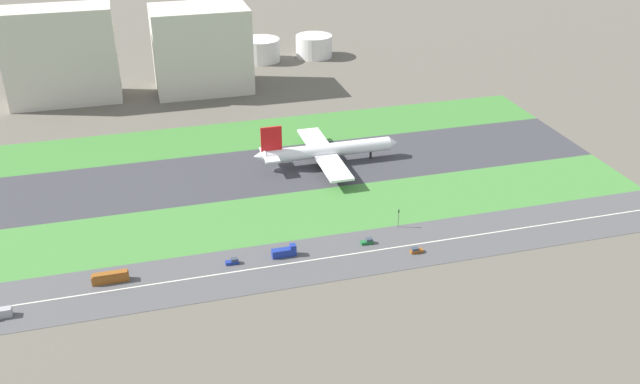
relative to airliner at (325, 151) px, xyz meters
The scene contains 17 objects.
ground_plane 22.32m from the airliner, behind, with size 800.00×800.00×0.00m, color #5B564C.
runway 22.31m from the airliner, behind, with size 280.00×46.00×0.10m, color #38383D.
grass_median_north 46.67m from the airliner, 117.60° to the left, with size 280.00×36.00×0.10m, color #3D7A33.
grass_median_south 46.67m from the airliner, 117.60° to the right, with size 280.00×36.00×0.10m, color #427F38.
highway 76.33m from the airliner, 106.36° to the right, with size 280.00×28.00×0.10m, color #4C4C4F.
highway_centerline 76.33m from the airliner, 106.36° to the right, with size 266.00×0.50×0.01m, color silver.
airliner is the anchor object (origin of this frame).
truck_1 75.92m from the airliner, 116.19° to the right, with size 8.40×2.50×4.00m.
bus_0 113.63m from the airliner, 143.21° to the right, with size 11.60×2.50×3.50m.
car_2 68.30m from the airliner, 93.01° to the right, with size 4.40×1.80×2.00m.
car_0 85.41m from the airliner, 127.09° to the right, with size 4.40×1.80×2.00m.
car_1 78.91m from the airliner, 82.20° to the right, with size 4.40×1.80×2.00m.
traffic_light 61.04m from the airliner, 79.60° to the right, with size 0.36×0.50×7.20m.
terminal_building 160.52m from the airliner, 134.35° to the left, with size 56.55×25.37×50.03m, color beige.
hangar_building 121.40m from the airliner, 108.53° to the left, with size 51.90×35.16×46.01m, color beige.
fuel_tank_west 159.04m from the airliner, 88.81° to the left, with size 24.05×24.05×13.92m, color silver.
fuel_tank_centre 163.50m from the airliner, 76.53° to the left, with size 23.21×23.21×13.73m, color silver.
Camera 1 is at (-53.86, -263.64, 128.73)m, focal length 38.84 mm.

